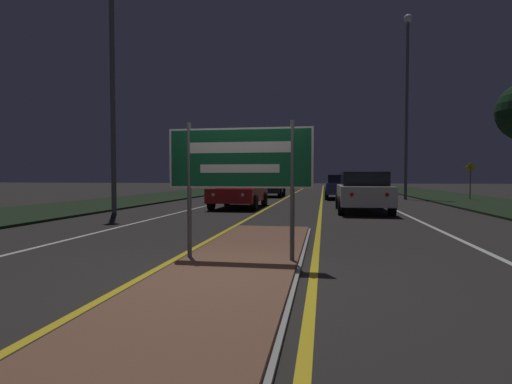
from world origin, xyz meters
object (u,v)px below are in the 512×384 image
(streetlight_left_near, at_px, (112,39))
(car_receding_0, at_px, (363,191))
(car_approaching_0, at_px, (240,191))
(warning_sign, at_px, (470,177))
(highway_sign, at_px, (240,163))
(streetlight_right_near, at_px, (407,87))
(car_receding_1, at_px, (341,186))
(car_approaching_1, at_px, (269,186))

(streetlight_left_near, height_order, car_receding_0, streetlight_left_near)
(streetlight_left_near, xyz_separation_m, car_approaching_0, (4.01, 3.60, -5.69))
(warning_sign, bearing_deg, highway_sign, -117.22)
(warning_sign, bearing_deg, streetlight_right_near, 170.70)
(highway_sign, relative_size, car_receding_1, 0.47)
(car_receding_1, xyz_separation_m, car_approaching_1, (-4.78, 1.96, -0.03))
(streetlight_left_near, height_order, warning_sign, streetlight_left_near)
(streetlight_left_near, relative_size, streetlight_right_near, 0.98)
(highway_sign, height_order, car_receding_1, highway_sign)
(warning_sign, bearing_deg, car_receding_1, 174.12)
(streetlight_right_near, bearing_deg, streetlight_left_near, -137.49)
(highway_sign, bearing_deg, warning_sign, 62.78)
(streetlight_right_near, relative_size, car_receding_1, 2.30)
(streetlight_left_near, bearing_deg, streetlight_right_near, 42.51)
(car_receding_0, xyz_separation_m, car_approaching_1, (-5.23, 11.32, -0.06))
(highway_sign, height_order, car_approaching_0, highway_sign)
(car_receding_0, relative_size, car_approaching_0, 1.10)
(streetlight_left_near, distance_m, warning_sign, 19.98)
(car_receding_1, xyz_separation_m, warning_sign, (7.23, -0.74, 0.57))
(car_approaching_1, bearing_deg, car_receding_0, -65.21)
(car_receding_1, bearing_deg, warning_sign, -5.88)
(car_receding_1, bearing_deg, highway_sign, -96.87)
(car_receding_0, distance_m, car_approaching_1, 12.47)
(car_approaching_1, relative_size, warning_sign, 1.95)
(car_receding_0, distance_m, warning_sign, 10.98)
(highway_sign, relative_size, streetlight_right_near, 0.21)
(streetlight_left_near, height_order, car_approaching_1, streetlight_left_near)
(streetlight_left_near, distance_m, streetlight_right_near, 17.00)
(car_receding_0, distance_m, car_approaching_0, 5.32)
(highway_sign, xyz_separation_m, car_approaching_1, (-2.46, 21.28, -0.82))
(car_approaching_0, distance_m, car_approaching_1, 10.03)
(car_approaching_1, bearing_deg, streetlight_right_near, -14.05)
(highway_sign, relative_size, warning_sign, 1.07)
(car_approaching_0, xyz_separation_m, warning_sign, (11.95, 7.32, 0.64))
(streetlight_left_near, xyz_separation_m, warning_sign, (15.96, 10.92, -5.05))
(highway_sign, distance_m, streetlight_right_near, 20.73)
(streetlight_right_near, distance_m, warning_sign, 6.37)
(streetlight_right_near, xyz_separation_m, car_approaching_0, (-8.52, -7.88, -5.98))
(highway_sign, relative_size, car_approaching_0, 0.51)
(car_receding_0, bearing_deg, car_approaching_1, 114.79)
(highway_sign, xyz_separation_m, warning_sign, (9.55, 18.57, -0.22))
(car_approaching_0, bearing_deg, car_receding_0, -14.01)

